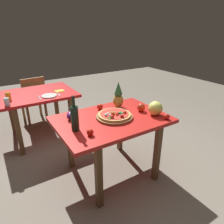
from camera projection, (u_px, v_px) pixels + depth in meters
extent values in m
plane|color=gray|center=(112.00, 172.00, 2.54)|extent=(10.00, 10.00, 0.00)
cube|color=brown|center=(99.00, 178.00, 1.93)|extent=(0.06, 0.06, 0.70)
cube|color=brown|center=(157.00, 154.00, 2.29)|extent=(0.06, 0.06, 0.70)
cube|color=brown|center=(70.00, 143.00, 2.51)|extent=(0.06, 0.06, 0.70)
cube|color=brown|center=(120.00, 128.00, 2.87)|extent=(0.06, 0.06, 0.70)
cube|color=red|center=(111.00, 120.00, 2.25)|extent=(1.22, 0.85, 0.04)
cube|color=brown|center=(19.00, 133.00, 2.74)|extent=(0.06, 0.06, 0.70)
cube|color=brown|center=(72.00, 120.00, 3.11)|extent=(0.06, 0.06, 0.70)
cube|color=brown|center=(11.00, 113.00, 3.33)|extent=(0.06, 0.06, 0.70)
cube|color=brown|center=(56.00, 105.00, 3.70)|extent=(0.06, 0.06, 0.70)
cube|color=red|center=(37.00, 94.00, 3.07)|extent=(1.09, 0.86, 0.04)
cube|color=brown|center=(40.00, 105.00, 4.08)|extent=(0.04, 0.04, 0.41)
cube|color=brown|center=(23.00, 109.00, 3.90)|extent=(0.04, 0.04, 0.41)
cube|color=brown|center=(46.00, 110.00, 3.84)|extent=(0.04, 0.04, 0.41)
cube|color=brown|center=(28.00, 114.00, 3.66)|extent=(0.04, 0.04, 0.41)
cube|color=brown|center=(32.00, 98.00, 3.78)|extent=(0.43, 0.43, 0.04)
cube|color=brown|center=(34.00, 89.00, 3.56)|extent=(0.40, 0.08, 0.40)
cylinder|color=brown|center=(114.00, 117.00, 2.25)|extent=(0.41, 0.41, 0.02)
cylinder|color=tan|center=(114.00, 115.00, 2.24)|extent=(0.36, 0.36, 0.02)
cylinder|color=red|center=(114.00, 114.00, 2.23)|extent=(0.32, 0.32, 0.00)
sphere|color=red|center=(112.00, 117.00, 2.12)|extent=(0.04, 0.04, 0.04)
sphere|color=red|center=(117.00, 113.00, 2.21)|extent=(0.03, 0.03, 0.03)
sphere|color=red|center=(113.00, 114.00, 2.20)|extent=(0.04, 0.04, 0.04)
sphere|color=red|center=(125.00, 113.00, 2.23)|extent=(0.04, 0.04, 0.04)
sphere|color=red|center=(122.00, 116.00, 2.14)|extent=(0.04, 0.04, 0.04)
sphere|color=red|center=(117.00, 114.00, 2.19)|extent=(0.03, 0.03, 0.03)
cube|color=#2B7239|center=(122.00, 112.00, 2.25)|extent=(0.04, 0.05, 0.00)
cube|color=#277522|center=(110.00, 118.00, 2.12)|extent=(0.04, 0.05, 0.00)
cube|color=#298124|center=(113.00, 112.00, 2.25)|extent=(0.05, 0.05, 0.00)
cube|color=#347E2B|center=(118.00, 114.00, 2.22)|extent=(0.05, 0.04, 0.00)
cube|color=#347D2E|center=(120.00, 114.00, 2.22)|extent=(0.05, 0.05, 0.00)
cube|color=#377537|center=(120.00, 113.00, 2.24)|extent=(0.03, 0.04, 0.00)
sphere|color=#F8E3CF|center=(109.00, 114.00, 2.20)|extent=(0.03, 0.03, 0.03)
sphere|color=white|center=(110.00, 115.00, 2.16)|extent=(0.03, 0.03, 0.03)
sphere|color=white|center=(106.00, 115.00, 2.17)|extent=(0.04, 0.04, 0.04)
cylinder|color=black|center=(75.00, 119.00, 1.94)|extent=(0.08, 0.08, 0.25)
cylinder|color=black|center=(73.00, 102.00, 1.87)|extent=(0.03, 0.03, 0.09)
cylinder|color=black|center=(73.00, 97.00, 1.85)|extent=(0.03, 0.03, 0.02)
ellipsoid|color=#B78A3A|center=(118.00, 101.00, 2.51)|extent=(0.13, 0.13, 0.17)
cone|color=#2C6435|center=(118.00, 88.00, 2.44)|extent=(0.10, 0.10, 0.15)
sphere|color=#DEE163|center=(155.00, 108.00, 2.29)|extent=(0.16, 0.16, 0.16)
ellipsoid|color=red|center=(141.00, 108.00, 2.40)|extent=(0.09, 0.09, 0.10)
ellipsoid|color=#3E1254|center=(72.00, 114.00, 2.23)|extent=(0.20, 0.21, 0.09)
sphere|color=red|center=(90.00, 132.00, 1.88)|extent=(0.07, 0.07, 0.07)
sphere|color=red|center=(100.00, 107.00, 2.45)|extent=(0.07, 0.07, 0.07)
sphere|color=red|center=(167.00, 117.00, 2.20)|extent=(0.06, 0.06, 0.06)
cylinder|color=orange|center=(8.00, 96.00, 2.75)|extent=(0.07, 0.07, 0.11)
cylinder|color=silver|center=(7.00, 102.00, 2.57)|extent=(0.06, 0.06, 0.10)
cylinder|color=white|center=(49.00, 96.00, 2.92)|extent=(0.22, 0.22, 0.02)
cube|color=silver|center=(39.00, 98.00, 2.85)|extent=(0.02, 0.18, 0.01)
cube|color=silver|center=(59.00, 94.00, 2.99)|extent=(0.03, 0.18, 0.01)
cube|color=yellow|center=(59.00, 91.00, 3.16)|extent=(0.15, 0.13, 0.01)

